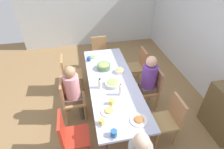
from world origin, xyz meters
The scene contains 24 objects.
ground_plane centered at (0.00, 0.00, 0.00)m, with size 7.46×7.46×0.00m, color olive.
wall_left centered at (-3.17, 0.00, 1.30)m, with size 0.12×4.43×2.60m, color silver.
dining_table centered at (0.00, 0.00, 0.70)m, with size 2.42×0.84×0.78m.
chair_0 centered at (-1.59, 0.00, 0.51)m, with size 0.40×0.40×0.90m.
chair_1 centered at (0.00, 0.80, 0.51)m, with size 0.40×0.40×0.90m.
person_1 centered at (0.00, 0.71, 0.72)m, with size 0.30×0.30×1.21m.
chair_3 centered at (-0.81, -0.80, 0.51)m, with size 0.40×0.40×0.90m.
chair_4 centered at (0.81, -0.80, 0.51)m, with size 0.40×0.40×0.90m.
chair_5 centered at (0.00, -0.80, 0.51)m, with size 0.40×0.40×0.90m.
person_5 centered at (0.00, -0.71, 0.71)m, with size 0.30×0.30×1.19m.
chair_6 centered at (0.81, 0.80, 0.51)m, with size 0.40×0.40×0.90m.
chair_7 centered at (-0.81, 0.80, 0.51)m, with size 0.40×0.40×0.90m.
plate_0 centered at (0.96, 0.19, 0.79)m, with size 0.25×0.25×0.04m.
plate_1 centered at (0.70, -0.19, 0.79)m, with size 0.25×0.25×0.04m.
plate_2 centered at (-0.88, -0.26, 0.79)m, with size 0.24×0.24×0.04m.
bowl_0 centered at (-0.43, -0.08, 0.84)m, with size 0.26×0.26×0.12m.
bowl_1 centered at (0.12, -0.01, 0.82)m, with size 0.27×0.27×0.09m.
bowl_2 centered at (-0.24, 0.19, 0.82)m, with size 0.17×0.17×0.09m.
cup_0 centered at (-0.79, -0.34, 0.82)m, with size 0.12×0.08×0.09m.
cup_1 centered at (1.12, -0.21, 0.82)m, with size 0.12×0.09×0.09m.
cup_2 centered at (0.56, -0.13, 0.82)m, with size 0.12×0.08×0.08m.
cup_3 centered at (0.90, -0.33, 0.82)m, with size 0.11×0.08×0.09m.
bottle_0 centered at (0.14, -0.24, 0.87)m, with size 0.07×0.07×0.20m.
bottle_1 centered at (0.38, 0.06, 0.89)m, with size 0.05×0.05×0.23m.
Camera 1 is at (2.47, -0.51, 2.80)m, focal length 28.31 mm.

